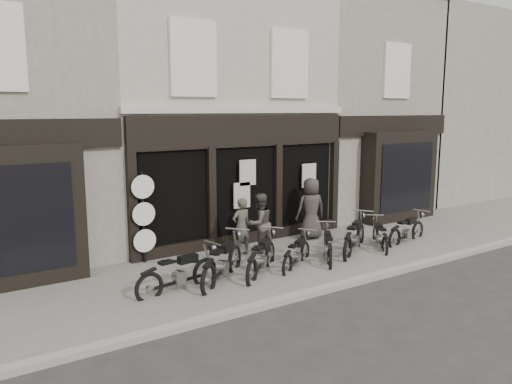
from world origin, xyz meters
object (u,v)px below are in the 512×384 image
motorcycle_3 (297,256)px  motorcycle_5 (354,240)px  motorcycle_4 (328,249)px  motorcycle_0 (179,277)px  man_right (311,208)px  motorcycle_6 (380,239)px  motorcycle_7 (407,233)px  motorcycle_1 (223,266)px  motorcycle_2 (262,261)px  man_left (241,227)px  man_centre (260,223)px  advert_sign_post (144,221)px

motorcycle_3 → motorcycle_5: size_ratio=0.81×
motorcycle_4 → motorcycle_5: bearing=-45.8°
motorcycle_0 → motorcycle_5: size_ratio=1.04×
motorcycle_5 → man_right: size_ratio=1.10×
motorcycle_3 → motorcycle_6: motorcycle_6 is taller
motorcycle_4 → motorcycle_7: (3.17, 0.02, 0.00)m
motorcycle_1 → motorcycle_2: 1.05m
motorcycle_5 → man_left: 3.22m
motorcycle_5 → man_centre: size_ratio=1.24×
motorcycle_3 → man_right: size_ratio=0.89×
motorcycle_3 → motorcycle_7: size_ratio=0.84×
motorcycle_5 → man_left: man_left is taller
motorcycle_5 → motorcycle_0: bearing=147.5°
motorcycle_4 → man_centre: bearing=76.1°
motorcycle_1 → motorcycle_2: motorcycle_1 is taller
motorcycle_0 → motorcycle_7: size_ratio=1.08×
motorcycle_4 → advert_sign_post: (-4.20, 2.37, 0.84)m
motorcycle_3 → advert_sign_post: advert_sign_post is taller
man_centre → motorcycle_5: bearing=142.0°
motorcycle_1 → motorcycle_5: motorcycle_1 is taller
motorcycle_6 → man_left: size_ratio=1.03×
motorcycle_2 → motorcycle_3: size_ratio=1.10×
motorcycle_3 → motorcycle_4: size_ratio=0.98×
motorcycle_0 → advert_sign_post: 2.44m
motorcycle_4 → man_right: bearing=10.5°
motorcycle_3 → motorcycle_5: bearing=-28.3°
man_left → motorcycle_7: bearing=158.2°
motorcycle_4 → advert_sign_post: bearing=98.0°
motorcycle_4 → motorcycle_1: bearing=125.6°
motorcycle_0 → man_right: (5.25, 1.83, 0.65)m
motorcycle_5 → motorcycle_3: bearing=150.6°
motorcycle_2 → motorcycle_5: motorcycle_5 is taller
motorcycle_5 → motorcycle_7: (2.07, -0.11, -0.06)m
motorcycle_4 → motorcycle_7: 3.17m
motorcycle_5 → man_left: size_ratio=1.30×
motorcycle_4 → motorcycle_6: (2.05, 0.06, -0.02)m
motorcycle_1 → man_centre: 2.46m
motorcycle_1 → advert_sign_post: 2.61m
motorcycle_7 → advert_sign_post: bearing=150.7°
motorcycle_2 → advert_sign_post: (-2.08, 2.35, 0.80)m
motorcycle_0 → man_left: (2.54, 1.49, 0.50)m
motorcycle_3 → man_left: bearing=81.7°
motorcycle_4 → motorcycle_6: bearing=-50.9°
motorcycle_2 → man_centre: 1.81m
motorcycle_4 → advert_sign_post: 4.90m
motorcycle_3 → motorcycle_6: bearing=-30.7°
motorcycle_7 → man_centre: (-4.36, 1.48, 0.57)m
motorcycle_2 → motorcycle_7: 5.28m
motorcycle_3 → motorcycle_5: (2.16, 0.14, 0.09)m
motorcycle_1 → advert_sign_post: advert_sign_post is taller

